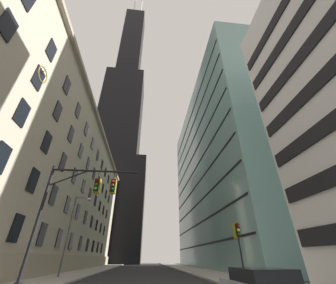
{
  "coord_description": "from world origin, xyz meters",
  "views": [
    {
      "loc": [
        -0.09,
        -11.54,
        1.79
      ],
      "look_at": [
        2.75,
        14.92,
        17.32
      ],
      "focal_mm": 21.33,
      "sensor_mm": 36.0,
      "label": 1
    }
  ],
  "objects": [
    {
      "name": "street_lamppost",
      "position": [
        -8.35,
        13.81,
        4.92
      ],
      "size": [
        1.92,
        0.32,
        8.14
      ],
      "color": "#47474C",
      "rests_on": "sidewalk_left"
    },
    {
      "name": "station_building",
      "position": [
        -17.62,
        26.76,
        13.47
      ],
      "size": [
        13.91,
        65.52,
        26.99
      ],
      "color": "#B2A88E",
      "rests_on": "ground"
    },
    {
      "name": "dark_skyscraper",
      "position": [
        -15.76,
        76.51,
        54.73
      ],
      "size": [
        29.36,
        29.36,
        191.18
      ],
      "color": "black",
      "rests_on": "ground"
    },
    {
      "name": "traffic_light_near_right",
      "position": [
        6.63,
        3.69,
        3.3
      ],
      "size": [
        0.4,
        0.63,
        3.91
      ],
      "color": "black",
      "rests_on": "sidewalk_right"
    },
    {
      "name": "traffic_signal_mast",
      "position": [
        -4.51,
        2.6,
        5.33
      ],
      "size": [
        6.2,
        0.63,
        7.38
      ],
      "color": "black",
      "rests_on": "sidewalk_left"
    },
    {
      "name": "glass_office_midrise",
      "position": [
        18.25,
        33.06,
        20.59
      ],
      "size": [
        14.6,
        48.76,
        41.18
      ],
      "color": "gray",
      "rests_on": "ground"
    }
  ]
}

